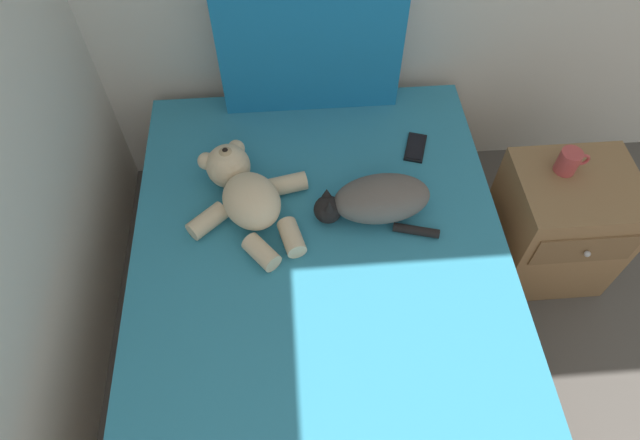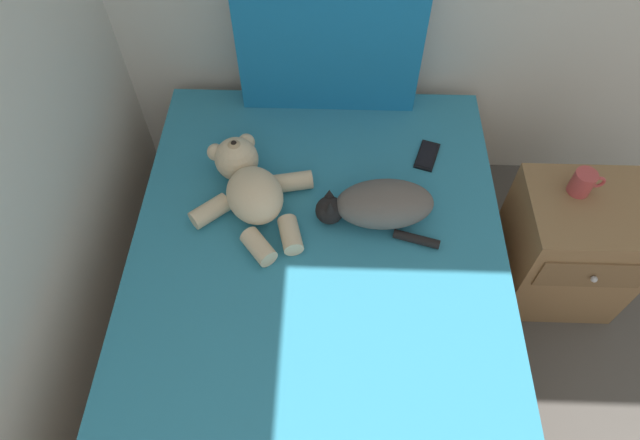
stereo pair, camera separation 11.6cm
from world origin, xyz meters
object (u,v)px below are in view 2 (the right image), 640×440
object	(u,v)px
patterned_cushion	(329,47)
mug	(583,183)
cat	(379,205)
nightstand	(567,248)
teddy_bear	(250,186)
bed	(317,323)
cell_phone	(427,156)

from	to	relation	value
patterned_cushion	mug	bearing A→B (deg)	-27.22
patterned_cushion	cat	xyz separation A→B (m)	(0.19, -0.61, -0.19)
patterned_cushion	nightstand	bearing A→B (deg)	-29.04
teddy_bear	bed	bearing A→B (deg)	-55.03
cat	teddy_bear	world-z (taller)	teddy_bear
cat	nightstand	distance (m)	0.86
patterned_cushion	teddy_bear	size ratio (longest dim) A/B	1.32
cell_phone	teddy_bear	bearing A→B (deg)	-160.97
cat	nightstand	xyz separation A→B (m)	(0.79, 0.07, -0.34)
cell_phone	mug	size ratio (longest dim) A/B	1.36
cell_phone	patterned_cushion	bearing A→B (deg)	141.26
bed	cell_phone	world-z (taller)	cell_phone
cell_phone	cat	bearing A→B (deg)	-124.12
patterned_cushion	cell_phone	xyz separation A→B (m)	(0.39, -0.31, -0.26)
cat	cell_phone	bearing A→B (deg)	55.88
patterned_cushion	teddy_bear	distance (m)	0.63
mug	nightstand	bearing A→B (deg)	-52.92
nightstand	patterned_cushion	bearing A→B (deg)	150.96
bed	patterned_cushion	world-z (taller)	patterned_cushion
cat	mug	size ratio (longest dim) A/B	3.59
patterned_cushion	cat	world-z (taller)	patterned_cushion
bed	nightstand	size ratio (longest dim) A/B	3.47
cell_phone	nightstand	world-z (taller)	nightstand
bed	cell_phone	bearing A→B (deg)	55.08
nightstand	mug	distance (m)	0.34
mug	teddy_bear	bearing A→B (deg)	-177.01
cat	teddy_bear	size ratio (longest dim) A/B	0.81
bed	mug	size ratio (longest dim) A/B	16.26
bed	teddy_bear	xyz separation A→B (m)	(-0.25, 0.36, 0.35)
cell_phone	mug	xyz separation A→B (m)	(0.54, -0.16, 0.06)
mug	cell_phone	bearing A→B (deg)	162.98
cell_phone	nightstand	bearing A→B (deg)	-21.39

